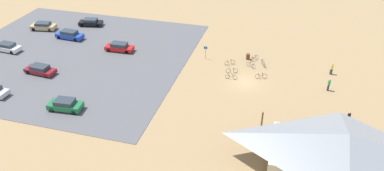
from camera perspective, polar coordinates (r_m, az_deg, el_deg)
name	(u,v)px	position (r m, az deg, el deg)	size (l,w,h in m)	color
ground	(245,82)	(52.74, 8.13, 0.57)	(160.00, 160.00, 0.00)	#9E7F56
parking_lot_asphalt	(72,55)	(62.23, -17.92, 4.43)	(36.36, 34.39, 0.05)	#56565B
bike_pavilion	(345,152)	(38.96, 22.34, -9.42)	(17.00, 9.98, 5.13)	beige
trash_bin	(248,57)	(58.56, 8.57, 4.40)	(0.60, 0.60, 0.90)	brown
lot_sign	(205,51)	(57.65, 2.08, 5.37)	(0.56, 0.08, 2.20)	#99999E
bicycle_silver_near_sign	(263,64)	(57.06, 10.86, 3.32)	(0.78, 1.65, 0.86)	black
bicycle_black_lone_east	(254,58)	(58.39, 9.52, 4.15)	(1.03, 1.54, 0.85)	black
bicycle_red_near_porch	(261,76)	(53.69, 10.53, 1.43)	(1.65, 0.71, 0.87)	black
bicycle_yellow_yard_right	(232,71)	(54.48, 6.13, 2.28)	(1.72, 0.60, 0.87)	black
bicycle_teal_edge_south	(231,77)	(52.97, 6.03, 1.32)	(1.72, 0.48, 0.77)	black
bicycle_orange_edge_north	(230,62)	(56.69, 5.80, 3.53)	(1.41, 1.02, 0.84)	black
bicycle_blue_yard_left	(251,65)	(56.35, 9.02, 3.10)	(1.45, 0.94, 0.80)	black
car_green_by_curb	(65,105)	(48.77, -18.85, -2.80)	(4.35, 2.22, 1.43)	#1E6B3D
car_maroon_aisle_side	(40,70)	(58.11, -22.25, 2.28)	(4.63, 2.14, 1.31)	maroon
car_red_end_stall	(119,47)	(61.39, -11.07, 5.81)	(4.60, 1.89, 1.41)	red
car_white_second_row	(7,47)	(67.22, -26.44, 5.29)	(4.45, 2.04, 1.39)	white
car_tan_front_row	(43,26)	(73.23, -21.83, 8.45)	(4.67, 2.58, 1.40)	tan
car_blue_far_end	(70,35)	(67.87, -18.25, 7.40)	(4.87, 2.03, 1.49)	#1E42B2
car_black_inner_stall	(91,22)	(72.33, -15.26, 9.33)	(4.53, 2.58, 1.34)	black
visitor_near_lot	(332,69)	(57.28, 20.62, 2.43)	(0.36, 0.38, 1.73)	#2D3347
visitor_at_bikes	(349,118)	(47.46, 22.86, -4.56)	(0.38, 0.40, 1.72)	#2D3347
visitor_by_pavilion	(329,84)	(53.10, 20.23, 0.15)	(0.36, 0.36, 1.78)	#2D3347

